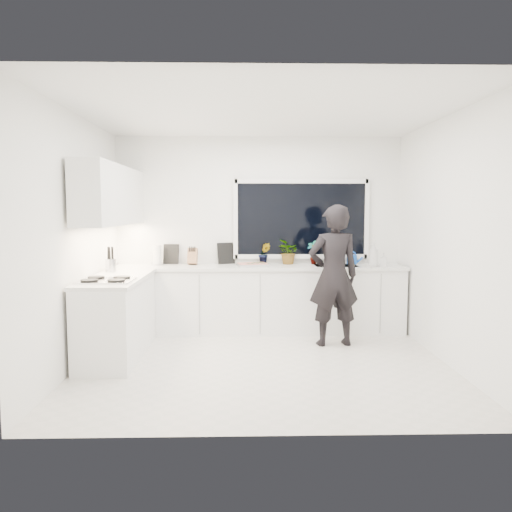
{
  "coord_description": "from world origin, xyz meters",
  "views": [
    {
      "loc": [
        -0.21,
        -5.33,
        1.69
      ],
      "look_at": [
        -0.07,
        0.4,
        1.15
      ],
      "focal_mm": 35.0,
      "sensor_mm": 36.0,
      "label": 1
    }
  ],
  "objects": [
    {
      "name": "picture_frame_small",
      "position": [
        -0.47,
        1.69,
        1.07
      ],
      "size": [
        0.24,
        0.12,
        0.3
      ],
      "primitive_type": "cube",
      "rotation": [
        0.0,
        0.0,
        0.42
      ],
      "color": "black",
      "rests_on": "countertop_back"
    },
    {
      "name": "sink",
      "position": [
        1.05,
        1.45,
        0.87
      ],
      "size": [
        0.58,
        0.42,
        0.14
      ],
      "primitive_type": "cube",
      "color": "silver",
      "rests_on": "countertop_back"
    },
    {
      "name": "base_cabinets_back",
      "position": [
        0.0,
        1.45,
        0.44
      ],
      "size": [
        3.92,
        0.58,
        0.88
      ],
      "primitive_type": "cube",
      "color": "white",
      "rests_on": "floor"
    },
    {
      "name": "wall_back",
      "position": [
        0.0,
        1.76,
        1.35
      ],
      "size": [
        4.0,
        0.02,
        2.7
      ],
      "primitive_type": "cube",
      "color": "white",
      "rests_on": "ground"
    },
    {
      "name": "knife_block",
      "position": [
        -0.93,
        1.59,
        1.03
      ],
      "size": [
        0.14,
        0.11,
        0.22
      ],
      "primitive_type": "cube",
      "rotation": [
        0.0,
        0.0,
        -0.09
      ],
      "color": "olive",
      "rests_on": "countertop_back"
    },
    {
      "name": "picture_frame_large",
      "position": [
        -1.24,
        1.69,
        1.06
      ],
      "size": [
        0.22,
        0.05,
        0.28
      ],
      "primitive_type": "cube",
      "rotation": [
        0.0,
        0.0,
        -0.15
      ],
      "color": "black",
      "rests_on": "countertop_back"
    },
    {
      "name": "soap_bottles",
      "position": [
        1.56,
        1.3,
        1.06
      ],
      "size": [
        0.27,
        0.16,
        0.32
      ],
      "color": "#D8BF66",
      "rests_on": "countertop_back"
    },
    {
      "name": "floor",
      "position": [
        0.0,
        0.0,
        -0.01
      ],
      "size": [
        4.0,
        3.5,
        0.02
      ],
      "primitive_type": "cube",
      "color": "beige",
      "rests_on": "ground"
    },
    {
      "name": "herb_plants",
      "position": [
        0.42,
        1.61,
        1.09
      ],
      "size": [
        0.87,
        0.36,
        0.34
      ],
      "color": "#26662D",
      "rests_on": "countertop_back"
    },
    {
      "name": "upper_cabinets",
      "position": [
        -1.79,
        0.7,
        1.85
      ],
      "size": [
        0.34,
        2.1,
        0.7
      ],
      "primitive_type": "cube",
      "color": "white",
      "rests_on": "wall_left"
    },
    {
      "name": "stovetop",
      "position": [
        -1.69,
        -0.0,
        0.94
      ],
      "size": [
        0.56,
        0.48,
        0.03
      ],
      "primitive_type": "cube",
      "color": "black",
      "rests_on": "countertop_left"
    },
    {
      "name": "pizza",
      "position": [
        -0.1,
        1.42,
        0.95
      ],
      "size": [
        0.42,
        0.34,
        0.01
      ],
      "primitive_type": "cube",
      "rotation": [
        0.0,
        0.0,
        0.22
      ],
      "color": "#B4181B",
      "rests_on": "pizza_tray"
    },
    {
      "name": "paper_towel_roll",
      "position": [
        -1.41,
        1.55,
        1.05
      ],
      "size": [
        0.13,
        0.13,
        0.26
      ],
      "primitive_type": "cylinder",
      "rotation": [
        0.0,
        0.0,
        -0.25
      ],
      "color": "silver",
      "rests_on": "countertop_back"
    },
    {
      "name": "wall_right",
      "position": [
        2.01,
        0.0,
        1.35
      ],
      "size": [
        0.02,
        3.5,
        2.7
      ],
      "primitive_type": "cube",
      "color": "white",
      "rests_on": "ground"
    },
    {
      "name": "ceiling",
      "position": [
        0.0,
        0.0,
        2.71
      ],
      "size": [
        4.0,
        3.5,
        0.02
      ],
      "primitive_type": "cube",
      "color": "white",
      "rests_on": "wall_back"
    },
    {
      "name": "pizza_tray",
      "position": [
        -0.1,
        1.42,
        0.94
      ],
      "size": [
        0.46,
        0.38,
        0.03
      ],
      "primitive_type": "cube",
      "rotation": [
        0.0,
        0.0,
        0.22
      ],
      "color": "#BABBBF",
      "rests_on": "countertop_back"
    },
    {
      "name": "base_cabinets_left",
      "position": [
        -1.67,
        0.35,
        0.44
      ],
      "size": [
        0.58,
        1.6,
        0.88
      ],
      "primitive_type": "cube",
      "color": "white",
      "rests_on": "floor"
    },
    {
      "name": "wall_left",
      "position": [
        -2.01,
        0.0,
        1.35
      ],
      "size": [
        0.02,
        3.5,
        2.7
      ],
      "primitive_type": "cube",
      "color": "white",
      "rests_on": "ground"
    },
    {
      "name": "watering_can",
      "position": [
        1.31,
        1.61,
        0.98
      ],
      "size": [
        0.16,
        0.16,
        0.13
      ],
      "primitive_type": "cylinder",
      "rotation": [
        0.0,
        0.0,
        0.19
      ],
      "color": "blue",
      "rests_on": "countertop_back"
    },
    {
      "name": "window",
      "position": [
        0.6,
        1.73,
        1.55
      ],
      "size": [
        1.8,
        0.02,
        1.0
      ],
      "primitive_type": "cube",
      "color": "black",
      "rests_on": "wall_back"
    },
    {
      "name": "countertop_left",
      "position": [
        -1.67,
        0.35,
        0.9
      ],
      "size": [
        0.62,
        1.6,
        0.04
      ],
      "primitive_type": "cube",
      "color": "silver",
      "rests_on": "base_cabinets_left"
    },
    {
      "name": "person",
      "position": [
        0.89,
        0.75,
        0.87
      ],
      "size": [
        0.69,
        0.5,
        1.74
      ],
      "primitive_type": "imported",
      "rotation": [
        0.0,
        0.0,
        3.27
      ],
      "color": "black",
      "rests_on": "floor"
    },
    {
      "name": "faucet",
      "position": [
        1.05,
        1.65,
        1.03
      ],
      "size": [
        0.03,
        0.03,
        0.22
      ],
      "primitive_type": "cylinder",
      "color": "silver",
      "rests_on": "countertop_back"
    },
    {
      "name": "countertop_back",
      "position": [
        0.0,
        1.44,
        0.9
      ],
      "size": [
        3.94,
        0.62,
        0.04
      ],
      "primitive_type": "cube",
      "color": "silver",
      "rests_on": "base_cabinets_back"
    },
    {
      "name": "utensil_crock",
      "position": [
        -1.85,
        0.8,
        1.0
      ],
      "size": [
        0.15,
        0.15,
        0.16
      ],
      "primitive_type": "cylinder",
      "rotation": [
        0.0,
        0.0,
        -0.17
      ],
      "color": "#B6B5BA",
      "rests_on": "countertop_left"
    }
  ]
}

